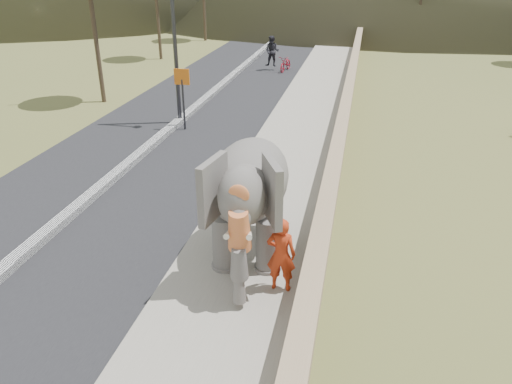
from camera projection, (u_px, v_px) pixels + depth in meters
ground at (225, 313)px, 9.64m from camera, size 160.00×160.00×0.00m
road at (169, 132)px, 19.41m from camera, size 7.00×120.00×0.03m
median at (169, 130)px, 19.37m from camera, size 0.35×120.00×0.22m
walkway at (296, 140)px, 18.44m from camera, size 3.00×120.00×0.15m
parapet at (342, 131)px, 17.92m from camera, size 0.30×120.00×1.10m
signboard at (183, 89)px, 19.02m from camera, size 0.60×0.08×2.40m
elephant_and_man at (250, 196)px, 10.93m from camera, size 2.40×3.91×2.68m
motorcyclist at (279, 57)px, 29.43m from camera, size 1.72×1.77×2.02m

